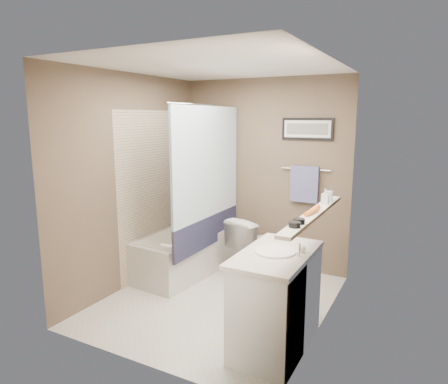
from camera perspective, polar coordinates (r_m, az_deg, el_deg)
The scene contains 34 objects.
ground at distance 4.40m, azimuth -0.94°, elevation -15.21°, with size 2.50×2.50×0.00m, color silver.
ceiling at distance 3.98m, azimuth -1.05°, elevation 17.29°, with size 2.20×2.50×0.04m, color white.
wall_back at distance 5.12m, azimuth 5.66°, elevation 2.54°, with size 2.20×0.04×2.40m, color brown.
wall_front at distance 3.03m, azimuth -12.31°, elevation -3.36°, with size 2.20×0.04×2.40m, color brown.
wall_left at distance 4.63m, azimuth -12.79°, elevation 1.46°, with size 0.04×2.50×2.40m, color brown.
wall_right at distance 3.64m, azimuth 14.09°, elevation -1.09°, with size 0.04×2.50×2.40m, color brown.
tile_surround at distance 5.06m, azimuth -9.13°, elevation 0.06°, with size 0.02×1.55×2.00m, color beige.
curtain_rod at distance 4.59m, azimuth -2.43°, elevation 12.28°, with size 0.02×0.02×1.55m, color silver.
curtain_upper at distance 4.62m, azimuth -2.37°, elevation 4.19°, with size 0.03×1.45×1.28m, color white.
curtain_lower at distance 4.78m, azimuth -2.29°, elevation -5.61°, with size 0.03×1.45×0.36m, color #252645.
mirror at distance 3.43m, azimuth 13.96°, elevation 5.32°, with size 0.02×1.60×1.00m, color silver.
shelf at distance 3.53m, azimuth 12.72°, elevation -3.06°, with size 0.12×1.60×0.03m, color silver.
towel_bar at distance 4.91m, azimuth 11.56°, elevation 3.20°, with size 0.02×0.02×0.60m, color silver.
towel at distance 4.92m, azimuth 11.42°, elevation 1.10°, with size 0.34×0.05×0.44m, color #888BC6.
art_frame at distance 4.89m, azimuth 11.83°, elevation 8.81°, with size 0.62×0.03×0.26m, color black.
art_mat at distance 4.88m, azimuth 11.79°, elevation 8.80°, with size 0.56×0.00×0.20m, color white.
art_image at distance 4.88m, azimuth 11.78°, elevation 8.80°, with size 0.50×0.00×0.13m, color #595959.
door at distance 2.77m, azimuth -3.43°, elevation -8.82°, with size 0.80×0.02×2.00m, color silver.
door_handle at distance 2.98m, azimuth -8.38°, elevation -7.45°, with size 0.02×0.02×0.10m, color silver.
bathtub at distance 5.11m, azimuth -5.35°, elevation -8.46°, with size 0.70×1.50×0.50m, color silver.
tub_rim at distance 5.03m, azimuth -5.40°, elevation -5.77°, with size 0.56×1.36×0.02m, color silver.
toilet at distance 4.93m, azimuth 4.64°, elevation -7.70°, with size 0.41×0.73×0.74m, color silver.
vanity at distance 3.47m, azimuth 7.44°, elevation -15.42°, with size 0.50×0.90×0.80m, color white.
countertop at distance 3.31m, azimuth 7.45°, elevation -8.85°, with size 0.54×0.96×0.04m, color beige.
sink_basin at distance 3.31m, azimuth 7.30°, elevation -8.37°, with size 0.34×0.34×0.01m, color white.
faucet_spout at distance 3.23m, azimuth 10.67°, elevation -8.13°, with size 0.02×0.02×0.10m, color silver.
faucet_knob at distance 3.33m, azimuth 11.17°, elevation -7.95°, with size 0.05×0.05×0.05m, color silver.
candle_bowl_near at distance 3.02m, azimuth 10.04°, elevation -4.60°, with size 0.09×0.09×0.04m, color black.
candle_bowl_far at distance 3.12m, azimuth 10.68°, elevation -4.11°, with size 0.09×0.09×0.04m, color black.
hair_brush_front at distance 3.43m, azimuth 12.33°, elevation -2.79°, with size 0.04×0.04×0.22m, color orange.
hair_brush_back at distance 3.53m, azimuth 12.81°, elevation -2.42°, with size 0.04×0.04×0.22m, color #E54B20.
pink_comb at distance 3.66m, azimuth 13.32°, elevation -2.29°, with size 0.03×0.16×0.01m, color pink.
glass_jar at distance 3.99m, azimuth 14.67°, elevation -0.59°, with size 0.08×0.08×0.10m, color white.
soap_bottle at distance 3.87m, azimuth 14.25°, elevation -0.62°, with size 0.06×0.07×0.14m, color #999999.
Camera 1 is at (1.91, -3.47, 1.92)m, focal length 32.00 mm.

